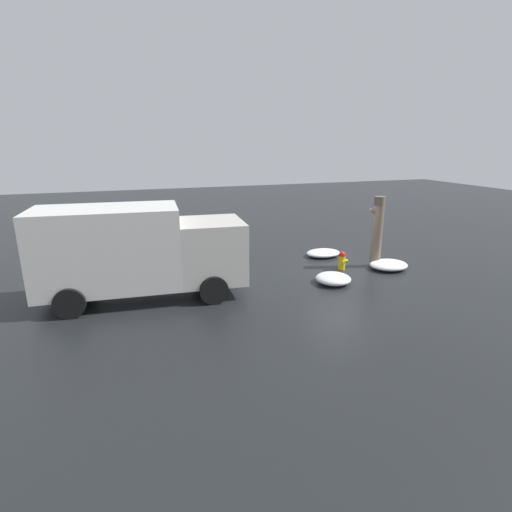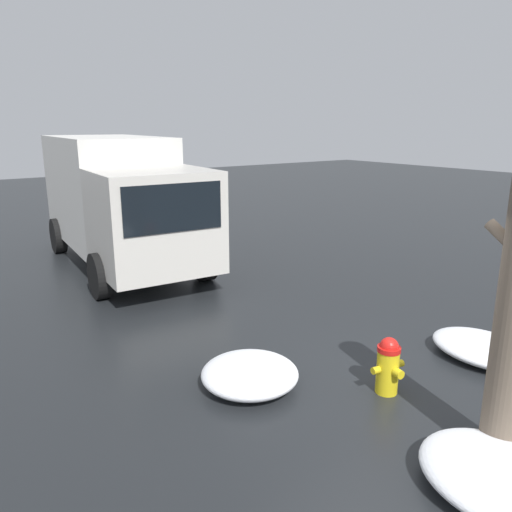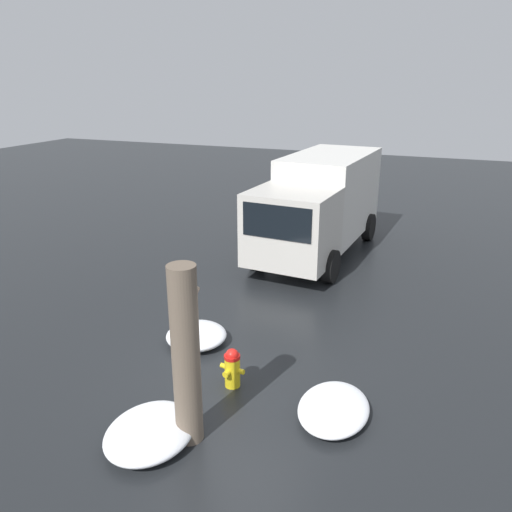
{
  "view_description": "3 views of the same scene",
  "coord_description": "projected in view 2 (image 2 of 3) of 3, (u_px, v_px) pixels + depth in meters",
  "views": [
    {
      "loc": [
        8.07,
        13.15,
        4.93
      ],
      "look_at": [
        3.84,
        0.75,
        1.12
      ],
      "focal_mm": 28.0,
      "sensor_mm": 36.0,
      "label": 1
    },
    {
      "loc": [
        -3.63,
        4.62,
        3.28
      ],
      "look_at": [
        3.55,
        -0.53,
        0.93
      ],
      "focal_mm": 35.0,
      "sensor_mm": 36.0,
      "label": 2
    },
    {
      "loc": [
        -6.96,
        -3.21,
        5.21
      ],
      "look_at": [
        3.05,
        0.75,
        1.36
      ],
      "focal_mm": 35.0,
      "sensor_mm": 36.0,
      "label": 3
    }
  ],
  "objects": [
    {
      "name": "delivery_truck",
      "position": [
        119.0,
        197.0,
        11.65
      ],
      "size": [
        6.54,
        2.86,
        2.98
      ],
      "rotation": [
        0.0,
        0.0,
        1.5
      ],
      "color": "beige",
      "rests_on": "ground_plane"
    },
    {
      "name": "fire_hydrant",
      "position": [
        388.0,
        365.0,
        6.19
      ],
      "size": [
        0.39,
        0.48,
        0.74
      ],
      "rotation": [
        0.0,
        0.0,
        3.0
      ],
      "color": "yellow",
      "rests_on": "ground_plane"
    },
    {
      "name": "snow_pile_by_tree",
      "position": [
        250.0,
        374.0,
        6.38
      ],
      "size": [
        1.25,
        1.25,
        0.36
      ],
      "color": "white",
      "rests_on": "ground_plane"
    },
    {
      "name": "ground_plane",
      "position": [
        386.0,
        392.0,
        6.29
      ],
      "size": [
        60.0,
        60.0,
        0.0
      ],
      "primitive_type": "plane",
      "color": "black"
    },
    {
      "name": "snow_pile_by_hydrant",
      "position": [
        502.0,
        477.0,
        4.52
      ],
      "size": [
        1.52,
        1.3,
        0.34
      ],
      "color": "white",
      "rests_on": "ground_plane"
    },
    {
      "name": "snow_pile_curbside",
      "position": [
        484.0,
        348.0,
        7.17
      ],
      "size": [
        1.53,
        1.14,
        0.3
      ],
      "color": "white",
      "rests_on": "ground_plane"
    }
  ]
}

